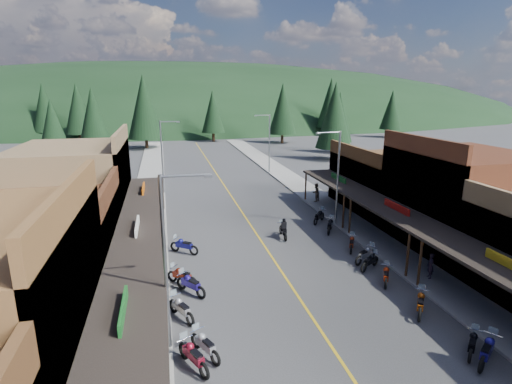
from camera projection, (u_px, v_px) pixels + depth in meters
ground at (283, 274)px, 25.07m from camera, size 220.00×220.00×0.00m
centerline at (230, 195)px, 43.92m from camera, size 0.15×90.00×0.01m
sidewalk_west at (149, 199)px, 41.99m from camera, size 3.40×94.00×0.15m
sidewalk_east at (305, 190)px, 45.82m from camera, size 3.40×94.00×0.15m
shop_west_2 at (47, 245)px, 23.01m from camera, size 10.90×9.00×6.20m
shop_west_3 at (77, 189)px, 31.81m from camera, size 10.90×10.20×8.20m
shop_east_2 at (460, 200)px, 28.82m from camera, size 10.90×9.00×8.20m
shop_east_3 at (387, 183)px, 38.11m from camera, size 10.90×10.20×6.20m
streetlight_0 at (168, 257)px, 16.77m from camera, size 2.16×0.18×8.00m
streetlight_1 at (163, 154)px, 43.16m from camera, size 2.16×0.18×8.00m
streetlight_2 at (336, 174)px, 33.02m from camera, size 2.16×0.18×8.00m
streetlight_3 at (268, 141)px, 53.76m from camera, size 2.16×0.18×8.00m
ridge_hill at (180, 119)px, 152.33m from camera, size 310.00×140.00×60.00m
pine_1 at (78, 109)px, 83.96m from camera, size 5.88×5.88×12.50m
pine_2 at (144, 107)px, 75.54m from camera, size 6.72×6.72×14.00m
pine_3 at (213, 112)px, 86.54m from camera, size 5.04×5.04×11.00m
pine_4 at (283, 109)px, 83.77m from camera, size 5.88×5.88×12.50m
pine_5 at (331, 103)px, 98.41m from camera, size 6.72×6.72×14.00m
pine_6 at (392, 110)px, 93.89m from camera, size 5.04×5.04×11.00m
pine_7 at (44, 108)px, 87.85m from camera, size 5.88×5.88×12.50m
pine_8 at (53, 128)px, 56.43m from camera, size 4.48×4.48×10.00m
pine_9 at (339, 117)px, 71.17m from camera, size 4.93×4.93×10.80m
pine_10 at (93, 117)px, 66.54m from camera, size 5.38×5.38×11.60m
pine_11 at (335, 115)px, 63.49m from camera, size 5.82×5.82×12.40m
bike_west_4 at (193, 355)px, 16.46m from camera, size 1.69×2.37×1.30m
bike_west_5 at (205, 344)px, 17.21m from camera, size 1.63×2.25×1.23m
bike_west_6 at (181, 308)px, 20.03m from camera, size 1.71×2.34×1.28m
bike_west_7 at (191, 283)px, 22.48m from camera, size 2.01×2.31×1.32m
bike_west_8 at (182, 275)px, 23.57m from camera, size 2.06×1.99×1.23m
bike_west_9 at (184, 245)px, 28.07m from camera, size 2.23×1.97×1.28m
bike_east_3 at (487, 350)px, 16.80m from camera, size 2.29×1.93×1.30m
bike_east_4 at (473, 343)px, 17.40m from camera, size 1.85×1.80×1.10m
bike_east_5 at (421, 302)px, 20.54m from camera, size 1.93×2.23×1.27m
bike_east_6 at (386, 275)px, 23.72m from camera, size 1.61×2.09×1.16m
bike_east_7 at (370, 261)px, 25.64m from camera, size 2.06×1.62×1.15m
bike_east_8 at (365, 254)px, 26.61m from camera, size 2.25×1.66×1.24m
bike_east_9 at (352, 243)px, 28.63m from camera, size 1.56×2.12×1.16m
bike_east_10 at (330, 225)px, 32.24m from camera, size 1.74×2.25×1.25m
bike_east_11 at (319, 216)px, 34.54m from camera, size 2.04×2.11×1.26m
rider_on_bike at (283, 230)px, 31.05m from camera, size 0.85×2.21×1.65m
pedestrian_east_a at (430, 266)px, 24.09m from camera, size 0.53×0.66×1.58m
pedestrian_east_b at (316, 192)px, 40.52m from camera, size 1.06×0.95×1.89m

